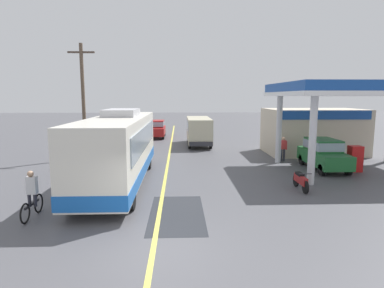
% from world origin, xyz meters
% --- Properties ---
extents(ground, '(120.00, 120.00, 0.00)m').
position_xyz_m(ground, '(0.00, 20.00, 0.00)').
color(ground, '#4C4C51').
extents(lane_divider_stripe, '(0.16, 50.00, 0.01)m').
position_xyz_m(lane_divider_stripe, '(0.00, 15.00, 0.00)').
color(lane_divider_stripe, '#D8CC4C').
rests_on(lane_divider_stripe, ground).
extents(wet_puddle_patch, '(2.02, 4.22, 0.01)m').
position_xyz_m(wet_puddle_patch, '(0.66, 2.96, 0.00)').
color(wet_puddle_patch, '#26282D').
rests_on(wet_puddle_patch, ground).
extents(coach_bus_main, '(2.60, 11.04, 3.69)m').
position_xyz_m(coach_bus_main, '(-2.22, 7.35, 1.72)').
color(coach_bus_main, silver).
rests_on(coach_bus_main, ground).
extents(gas_station_roadside, '(9.10, 11.95, 5.10)m').
position_xyz_m(gas_station_roadside, '(10.97, 13.72, 2.63)').
color(gas_station_roadside, '#194799').
rests_on(gas_station_roadside, ground).
extents(car_at_pump, '(1.70, 4.20, 1.82)m').
position_xyz_m(car_at_pump, '(9.38, 10.18, 1.01)').
color(car_at_pump, '#1E602D').
rests_on(car_at_pump, ground).
extents(minibus_opposing_lane, '(2.04, 6.13, 2.44)m').
position_xyz_m(minibus_opposing_lane, '(2.51, 20.25, 1.47)').
color(minibus_opposing_lane, '#BFB799').
rests_on(minibus_opposing_lane, ground).
extents(cyclist_on_shoulder, '(0.34, 1.82, 1.72)m').
position_xyz_m(cyclist_on_shoulder, '(-4.54, 2.81, 0.78)').
color(cyclist_on_shoulder, black).
rests_on(cyclist_on_shoulder, ground).
extents(motorcycle_parked_forecourt, '(0.55, 1.80, 0.92)m').
position_xyz_m(motorcycle_parked_forecourt, '(6.42, 5.89, 0.44)').
color(motorcycle_parked_forecourt, black).
rests_on(motorcycle_parked_forecourt, ground).
extents(pedestrian_near_pump, '(0.55, 0.22, 1.66)m').
position_xyz_m(pedestrian_near_pump, '(7.76, 12.74, 0.93)').
color(pedestrian_near_pump, '#33333F').
rests_on(pedestrian_near_pump, ground).
extents(car_trailing_behind_bus, '(1.70, 4.20, 1.82)m').
position_xyz_m(car_trailing_behind_bus, '(-1.63, 25.85, 1.01)').
color(car_trailing_behind_bus, maroon).
rests_on(car_trailing_behind_bus, ground).
extents(utility_pole_roadside, '(1.80, 0.24, 7.89)m').
position_xyz_m(utility_pole_roadside, '(-5.83, 14.20, 4.13)').
color(utility_pole_roadside, brown).
rests_on(utility_pole_roadside, ground).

